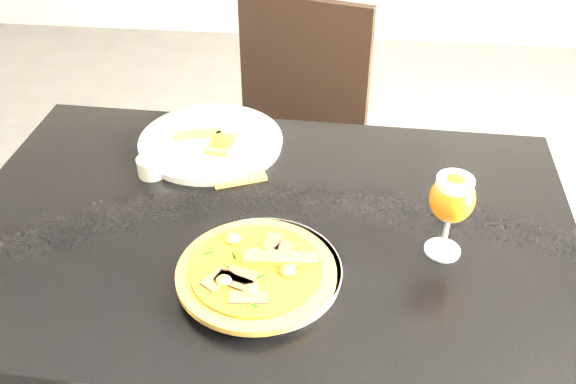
# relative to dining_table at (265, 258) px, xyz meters

# --- Properties ---
(dining_table) EXTENTS (1.22, 0.83, 0.75)m
(dining_table) POSITION_rel_dining_table_xyz_m (0.00, 0.00, 0.00)
(dining_table) COLOR black
(dining_table) RESTS_ON ground
(chair_far) EXTENTS (0.51, 0.51, 0.91)m
(chair_far) POSITION_rel_dining_table_xyz_m (-0.02, 0.67, -0.16)
(chair_far) COLOR black
(chair_far) RESTS_ON ground
(plate_main) EXTENTS (0.32, 0.32, 0.01)m
(plate_main) POSITION_rel_dining_table_xyz_m (0.01, -0.14, 0.10)
(plate_main) COLOR silver
(plate_main) RESTS_ON dining_table
(pizza) EXTENTS (0.28, 0.28, 0.03)m
(pizza) POSITION_rel_dining_table_xyz_m (0.01, -0.16, 0.11)
(pizza) COLOR brown
(pizza) RESTS_ON plate_main
(plate_second) EXTENTS (0.41, 0.41, 0.02)m
(plate_second) POSITION_rel_dining_table_xyz_m (-0.16, 0.27, 0.10)
(plate_second) COLOR silver
(plate_second) RESTS_ON dining_table
(crust_scraps) EXTENTS (0.15, 0.11, 0.01)m
(crust_scraps) POSITION_rel_dining_table_xyz_m (-0.15, 0.25, 0.11)
(crust_scraps) COLOR brown
(crust_scraps) RESTS_ON plate_second
(loose_crust) EXTENTS (0.11, 0.07, 0.01)m
(loose_crust) POSITION_rel_dining_table_xyz_m (-0.07, 0.13, 0.09)
(loose_crust) COLOR brown
(loose_crust) RESTS_ON dining_table
(sauce_cup) EXTENTS (0.06, 0.06, 0.04)m
(sauce_cup) POSITION_rel_dining_table_xyz_m (-0.26, 0.14, 0.11)
(sauce_cup) COLOR #B8B8A6
(sauce_cup) RESTS_ON dining_table
(beer_glass) EXTENTS (0.08, 0.08, 0.17)m
(beer_glass) POSITION_rel_dining_table_xyz_m (0.34, -0.04, 0.21)
(beer_glass) COLOR #B1B5BA
(beer_glass) RESTS_ON dining_table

